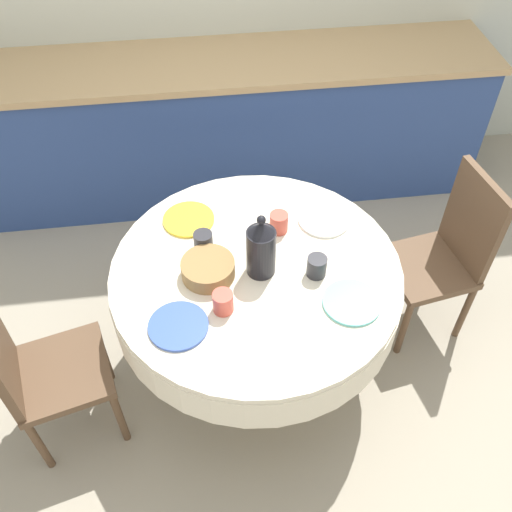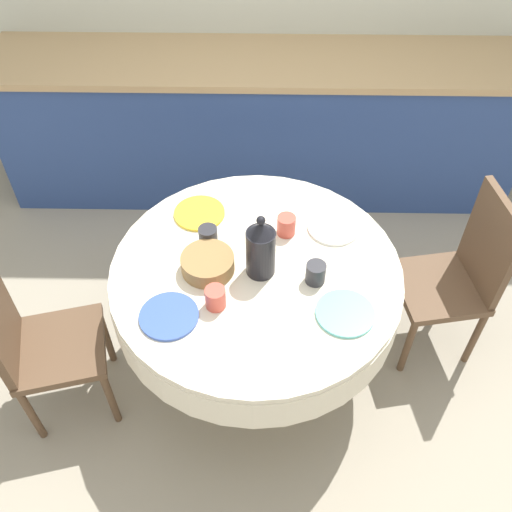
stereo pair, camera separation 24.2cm
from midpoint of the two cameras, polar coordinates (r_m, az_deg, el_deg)
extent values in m
plane|color=#9E937F|center=(3.06, 2.30, -10.37)|extent=(12.00, 12.00, 0.00)
cube|color=#2D4784|center=(3.76, 2.31, 12.53)|extent=(3.20, 0.60, 0.89)
cube|color=tan|center=(3.51, 2.54, 18.78)|extent=(3.24, 0.64, 0.04)
cylinder|color=brown|center=(3.04, 2.31, -10.17)|extent=(0.44, 0.44, 0.04)
cylinder|color=brown|center=(2.83, 2.47, -7.38)|extent=(0.11, 0.11, 0.47)
cylinder|color=silver|center=(2.57, 2.70, -3.17)|extent=(1.29, 1.29, 0.18)
cylinder|color=silver|center=(2.49, 2.78, -1.63)|extent=(1.28, 1.28, 0.03)
cube|color=brown|center=(2.98, 20.04, -3.06)|extent=(0.46, 0.46, 0.04)
cube|color=brown|center=(2.88, 24.64, 0.94)|extent=(0.10, 0.38, 0.50)
cylinder|color=brown|center=(2.99, 17.20, -8.81)|extent=(0.04, 0.04, 0.40)
cylinder|color=brown|center=(3.17, 14.97, -3.65)|extent=(0.04, 0.04, 0.40)
cylinder|color=brown|center=(3.13, 23.15, -7.64)|extent=(0.04, 0.04, 0.40)
cylinder|color=brown|center=(3.31, 20.65, -2.79)|extent=(0.04, 0.04, 0.40)
cube|color=brown|center=(2.70, -16.66, -8.93)|extent=(0.49, 0.49, 0.04)
cylinder|color=brown|center=(2.96, -12.48, -8.03)|extent=(0.04, 0.04, 0.40)
cylinder|color=brown|center=(2.76, -11.85, -13.92)|extent=(0.04, 0.04, 0.40)
cylinder|color=brown|center=(3.01, -19.20, -9.06)|extent=(0.04, 0.04, 0.40)
cylinder|color=brown|center=(2.82, -19.19, -14.92)|extent=(0.04, 0.04, 0.40)
cylinder|color=#3856AD|center=(2.32, -5.76, -6.17)|extent=(0.24, 0.24, 0.01)
cylinder|color=#CC4C3D|center=(2.31, -1.09, -4.38)|extent=(0.09, 0.09, 0.10)
cylinder|color=#60BCB7|center=(2.37, 11.84, -5.80)|extent=(0.24, 0.24, 0.01)
cylinder|color=#28282D|center=(2.43, 8.84, -1.85)|extent=(0.09, 0.09, 0.10)
cylinder|color=yellow|center=(2.72, -3.16, 4.18)|extent=(0.24, 0.24, 0.01)
cylinder|color=#28282D|center=(2.55, -2.11, 1.81)|extent=(0.09, 0.09, 0.10)
cylinder|color=white|center=(2.69, 10.32, 2.74)|extent=(0.24, 0.24, 0.01)
cylinder|color=#CC4C3D|center=(2.61, 5.71, 2.94)|extent=(0.09, 0.09, 0.10)
cylinder|color=black|center=(2.39, 3.36, 0.18)|extent=(0.13, 0.13, 0.23)
cone|color=black|center=(2.29, 3.51, 2.59)|extent=(0.11, 0.11, 0.05)
sphere|color=black|center=(2.26, 3.56, 3.41)|extent=(0.04, 0.04, 0.04)
cylinder|color=olive|center=(2.45, -2.05, -0.91)|extent=(0.23, 0.23, 0.08)
camera|label=1|loc=(0.12, -87.13, 3.09)|focal=40.00mm
camera|label=2|loc=(0.12, 92.87, -3.09)|focal=40.00mm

